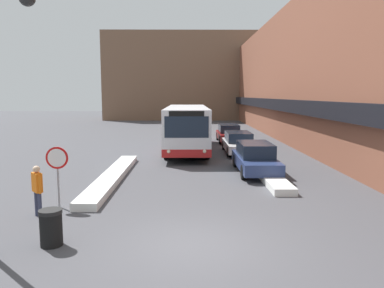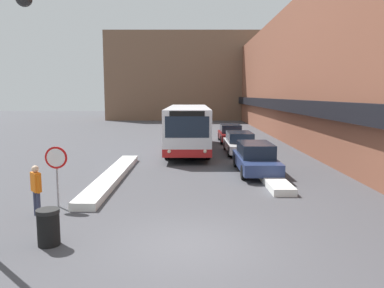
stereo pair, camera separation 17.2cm
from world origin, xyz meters
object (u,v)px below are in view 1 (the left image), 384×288
(trash_bin, at_px, (51,228))
(city_bus, at_px, (187,127))
(pedestrian, at_px, (37,186))
(parked_car_middle, at_px, (238,143))
(parked_car_front, at_px, (255,158))
(stop_sign, at_px, (57,164))
(parked_car_back, at_px, (229,133))

(trash_bin, bearing_deg, city_bus, 78.29)
(city_bus, relative_size, pedestrian, 7.10)
(parked_car_middle, bearing_deg, parked_car_front, -90.00)
(stop_sign, relative_size, trash_bin, 2.22)
(city_bus, bearing_deg, pedestrian, -108.17)
(parked_car_front, xyz_separation_m, parked_car_back, (-0.00, 12.19, -0.03))
(parked_car_back, xyz_separation_m, trash_bin, (-6.84, -21.22, -0.25))
(city_bus, xyz_separation_m, parked_car_back, (3.42, 4.69, -0.94))
(parked_car_front, height_order, trash_bin, parked_car_front)
(parked_car_middle, height_order, parked_car_back, parked_car_back)
(parked_car_front, relative_size, parked_car_back, 1.08)
(city_bus, relative_size, parked_car_back, 2.62)
(city_bus, height_order, parked_car_back, city_bus)
(pedestrian, bearing_deg, city_bus, 120.96)
(pedestrian, height_order, trash_bin, pedestrian)
(city_bus, distance_m, trash_bin, 16.92)
(parked_car_front, bearing_deg, trash_bin, -127.14)
(parked_car_front, height_order, parked_car_middle, parked_car_front)
(stop_sign, bearing_deg, parked_car_back, 66.54)
(pedestrian, distance_m, trash_bin, 2.67)
(parked_car_front, distance_m, trash_bin, 11.33)
(parked_car_front, xyz_separation_m, stop_sign, (-7.78, -5.73, 0.77))
(parked_car_front, distance_m, parked_car_middle, 6.26)
(parked_car_back, relative_size, pedestrian, 2.71)
(parked_car_front, relative_size, parked_car_middle, 0.99)
(city_bus, bearing_deg, parked_car_middle, -19.96)
(parked_car_middle, bearing_deg, trash_bin, -114.10)
(parked_car_front, distance_m, pedestrian, 10.52)
(parked_car_front, distance_m, stop_sign, 9.69)
(city_bus, relative_size, parked_car_front, 2.42)
(parked_car_middle, height_order, stop_sign, stop_sign)
(pedestrian, bearing_deg, parked_car_middle, 107.22)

